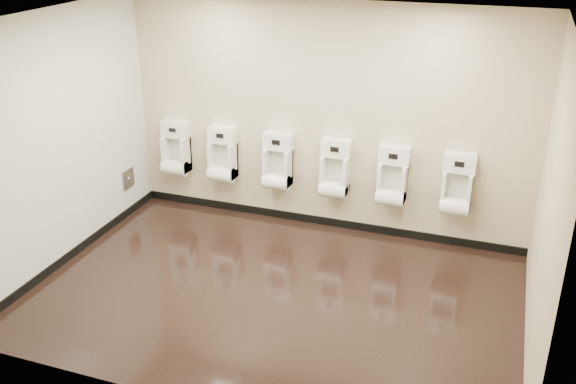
% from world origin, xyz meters
% --- Properties ---
extents(ground, '(5.00, 3.50, 0.00)m').
position_xyz_m(ground, '(0.00, 0.00, 0.00)').
color(ground, black).
rests_on(ground, ground).
extents(ceiling, '(5.00, 3.50, 0.00)m').
position_xyz_m(ceiling, '(0.00, 0.00, 2.80)').
color(ceiling, white).
extents(back_wall, '(5.00, 0.02, 2.80)m').
position_xyz_m(back_wall, '(0.00, 1.75, 1.40)').
color(back_wall, '#C0B392').
rests_on(back_wall, ground).
extents(front_wall, '(5.00, 0.02, 2.80)m').
position_xyz_m(front_wall, '(0.00, -1.75, 1.40)').
color(front_wall, '#C0B392').
rests_on(front_wall, ground).
extents(left_wall, '(0.02, 3.50, 2.80)m').
position_xyz_m(left_wall, '(-2.50, 0.00, 1.40)').
color(left_wall, '#C0B392').
rests_on(left_wall, ground).
extents(right_wall, '(0.02, 3.50, 2.80)m').
position_xyz_m(right_wall, '(2.50, 0.00, 1.40)').
color(right_wall, '#C0B392').
rests_on(right_wall, ground).
extents(tile_overlay_left, '(0.01, 3.50, 2.80)m').
position_xyz_m(tile_overlay_left, '(-2.50, 0.00, 1.40)').
color(tile_overlay_left, silver).
rests_on(tile_overlay_left, ground).
extents(skirting_back, '(5.00, 0.02, 0.10)m').
position_xyz_m(skirting_back, '(0.00, 1.74, 0.05)').
color(skirting_back, black).
rests_on(skirting_back, ground).
extents(skirting_left, '(0.02, 3.50, 0.10)m').
position_xyz_m(skirting_left, '(-2.49, 0.00, 0.05)').
color(skirting_left, black).
rests_on(skirting_left, ground).
extents(access_panel, '(0.04, 0.25, 0.25)m').
position_xyz_m(access_panel, '(-2.48, 1.20, 0.50)').
color(access_panel, '#9E9EA3').
rests_on(access_panel, left_wall).
extents(urinal_0, '(0.38, 0.28, 0.70)m').
position_xyz_m(urinal_0, '(-1.99, 1.63, 0.78)').
color(urinal_0, silver).
rests_on(urinal_0, back_wall).
extents(urinal_1, '(0.38, 0.28, 0.70)m').
position_xyz_m(urinal_1, '(-1.31, 1.63, 0.78)').
color(urinal_1, silver).
rests_on(urinal_1, back_wall).
extents(urinal_2, '(0.38, 0.28, 0.70)m').
position_xyz_m(urinal_2, '(-0.56, 1.63, 0.78)').
color(urinal_2, silver).
rests_on(urinal_2, back_wall).
extents(urinal_3, '(0.38, 0.28, 0.70)m').
position_xyz_m(urinal_3, '(0.18, 1.63, 0.78)').
color(urinal_3, silver).
rests_on(urinal_3, back_wall).
extents(urinal_4, '(0.38, 0.28, 0.70)m').
position_xyz_m(urinal_4, '(0.88, 1.63, 0.78)').
color(urinal_4, silver).
rests_on(urinal_4, back_wall).
extents(urinal_5, '(0.38, 0.28, 0.70)m').
position_xyz_m(urinal_5, '(1.63, 1.63, 0.78)').
color(urinal_5, silver).
rests_on(urinal_5, back_wall).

